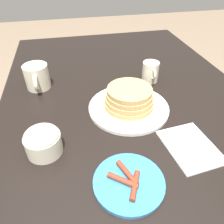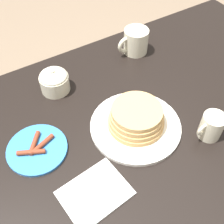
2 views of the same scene
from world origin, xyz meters
name	(u,v)px [view 2 (image 2 of 2)]	position (x,y,z in m)	size (l,w,h in m)	color
ground_plane	(137,213)	(0.00, 0.00, 0.00)	(8.00, 8.00, 0.00)	#7A6651
dining_table	(149,143)	(0.00, 0.00, 0.64)	(1.48, 0.95, 0.75)	black
pancake_plate	(136,121)	(0.05, -0.02, 0.78)	(0.28, 0.28, 0.08)	white
side_plate_bacon	(37,149)	(0.35, -0.10, 0.76)	(0.18, 0.18, 0.02)	#337AC6
coffee_mug	(135,41)	(-0.16, -0.33, 0.80)	(0.13, 0.09, 0.10)	beige
creamer_pitcher	(212,126)	(-0.12, 0.12, 0.80)	(0.11, 0.07, 0.09)	beige
sugar_bowl	(54,81)	(0.20, -0.30, 0.79)	(0.10, 0.10, 0.09)	beige
napkin	(95,193)	(0.27, 0.11, 0.76)	(0.18, 0.15, 0.01)	white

